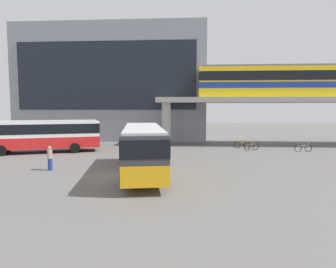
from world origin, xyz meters
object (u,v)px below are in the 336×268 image
(train, at_px, (294,81))
(bicycle_silver, at_px, (303,148))
(bus_main, at_px, (143,145))
(bus_secondary, at_px, (43,133))
(station_building, at_px, (116,85))
(pedestrian_by_bike_rack, at_px, (50,159))
(bicycle_orange, at_px, (242,145))
(bicycle_brown, at_px, (252,147))

(train, height_order, bicycle_silver, train)
(bus_main, xyz_separation_m, bus_secondary, (-11.49, 8.83, 0.00))
(station_building, bearing_deg, train, -15.91)
(train, relative_size, bicycle_silver, 12.85)
(train, height_order, bus_secondary, train)
(train, distance_m, bus_secondary, 29.08)
(pedestrian_by_bike_rack, bearing_deg, station_building, 92.05)
(station_building, height_order, bus_secondary, station_building)
(bicycle_orange, bearing_deg, bicycle_brown, -63.65)
(station_building, bearing_deg, bicycle_silver, -28.99)
(bicycle_silver, height_order, bicycle_orange, same)
(bus_main, distance_m, bus_secondary, 14.49)
(station_building, xyz_separation_m, bicycle_silver, (22.60, -12.52, -7.52))
(pedestrian_by_bike_rack, bearing_deg, bicycle_orange, 38.96)
(bicycle_brown, bearing_deg, bus_main, -129.22)
(bicycle_silver, distance_m, bicycle_brown, 5.14)
(bus_main, distance_m, pedestrian_by_bike_rack, 6.99)
(bus_main, height_order, bicycle_silver, bus_main)
(station_building, xyz_separation_m, pedestrian_by_bike_rack, (0.83, -23.18, -7.06))
(bicycle_silver, height_order, pedestrian_by_bike_rack, pedestrian_by_bike_rack)
(bus_secondary, height_order, bicycle_silver, bus_secondary)
(bicycle_brown, xyz_separation_m, pedestrian_by_bike_rack, (-16.67, -11.35, 0.46))
(bicycle_silver, bearing_deg, bus_main, -142.77)
(bus_secondary, distance_m, bicycle_orange, 21.14)
(bicycle_orange, height_order, bicycle_brown, same)
(bicycle_silver, xyz_separation_m, bicycle_orange, (-5.85, 2.22, 0.00))
(bus_secondary, height_order, bicycle_orange, bus_secondary)
(bus_main, bearing_deg, train, 47.40)
(bicycle_orange, height_order, pedestrian_by_bike_rack, pedestrian_by_bike_rack)
(train, bearing_deg, bicycle_orange, -151.73)
(bus_secondary, xyz_separation_m, pedestrian_by_bike_rack, (4.62, -8.16, -1.17))
(bus_main, bearing_deg, bicycle_silver, 37.23)
(station_building, height_order, train, station_building)
(bus_secondary, bearing_deg, bicycle_orange, 12.93)
(station_building, height_order, bicycle_silver, station_building)
(bus_secondary, distance_m, pedestrian_by_bike_rack, 9.45)
(bus_main, xyz_separation_m, pedestrian_by_bike_rack, (-6.86, 0.67, -1.17))
(station_building, xyz_separation_m, train, (23.48, -6.69, -0.19))
(bicycle_brown, height_order, pedestrian_by_bike_rack, pedestrian_by_bike_rack)
(bicycle_silver, bearing_deg, bus_secondary, -174.59)
(train, distance_m, bicycle_orange, 10.58)
(station_building, distance_m, bus_main, 25.74)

